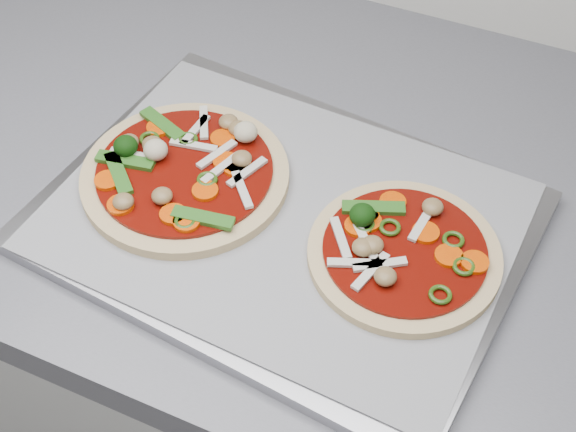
% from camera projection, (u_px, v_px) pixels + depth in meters
% --- Properties ---
extents(baking_tray, '(0.47, 0.37, 0.01)m').
position_uv_depth(baking_tray, '(283.00, 221.00, 0.76)').
color(baking_tray, gray).
rests_on(baking_tray, countertop).
extents(parchment, '(0.43, 0.33, 0.00)m').
position_uv_depth(parchment, '(283.00, 215.00, 0.75)').
color(parchment, gray).
rests_on(parchment, baking_tray).
extents(pizza_left, '(0.25, 0.25, 0.03)m').
position_uv_depth(pizza_left, '(184.00, 171.00, 0.77)').
color(pizza_left, tan).
rests_on(pizza_left, parchment).
extents(pizza_right, '(0.21, 0.21, 0.03)m').
position_uv_depth(pizza_right, '(402.00, 250.00, 0.71)').
color(pizza_right, tan).
rests_on(pizza_right, parchment).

